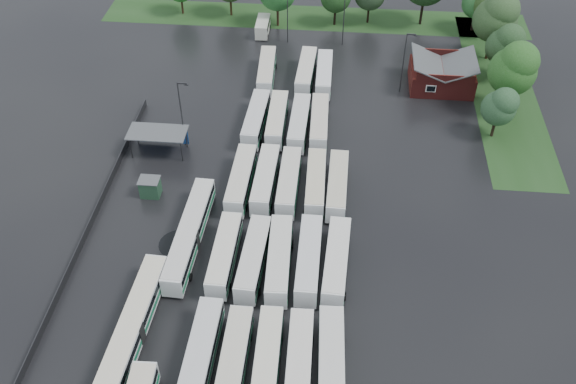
{
  "coord_description": "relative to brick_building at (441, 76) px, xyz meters",
  "views": [
    {
      "loc": [
        7.55,
        -48.36,
        56.83
      ],
      "look_at": [
        2.0,
        12.0,
        2.5
      ],
      "focal_mm": 40.0,
      "sensor_mm": 36.0,
      "label": 1
    }
  ],
  "objects": [
    {
      "name": "bus_r3c0",
      "position": [
        -28.44,
        -28.18,
        -0.04
      ],
      "size": [
        2.74,
        11.96,
        3.32
      ],
      "rotation": [
        0.0,
        0.0,
        -0.02
      ],
      "color": "white",
      "rests_on": "ground"
    },
    {
      "name": "bus_r1c4",
      "position": [
        -15.48,
        -54.95,
        -0.02
      ],
      "size": [
        3.06,
        12.14,
        3.35
      ],
      "rotation": [
        0.0,
        0.0,
        0.04
      ],
      "color": "white",
      "rests_on": "ground"
    },
    {
      "name": "bus_r2c2",
      "position": [
        -22.01,
        -41.76,
        -0.02
      ],
      "size": [
        3.01,
        12.13,
        3.35
      ],
      "rotation": [
        0.0,
        0.0,
        0.04
      ],
      "color": "white",
      "rests_on": "ground"
    },
    {
      "name": "lamp_post_back_w",
      "position": [
        -25.92,
        12.26,
        3.44
      ],
      "size": [
        1.41,
        0.27,
        9.14
      ],
      "color": "#2D2D30",
      "rests_on": "ground"
    },
    {
      "name": "artic_bus_west_c",
      "position": [
        -36.22,
        -52.29,
        -0.06
      ],
      "size": [
        3.27,
        17.65,
        3.26
      ],
      "rotation": [
        0.0,
        0.0,
        -0.05
      ],
      "color": "white",
      "rests_on": "ground"
    },
    {
      "name": "lamp_post_back_e",
      "position": [
        -16.09,
        12.18,
        3.72
      ],
      "size": [
        1.48,
        0.29,
        9.63
      ],
      "color": "#2D2D30",
      "rests_on": "ground"
    },
    {
      "name": "tree_north_6",
      "position": [
        7.66,
        19.79,
        3.92
      ],
      "size": [
        5.44,
        5.43,
        9.0
      ],
      "color": "black",
      "rests_on": "ground"
    },
    {
      "name": "bus_r4c0",
      "position": [
        -28.26,
        -14.36,
        -0.05
      ],
      "size": [
        2.95,
        11.97,
        3.31
      ],
      "rotation": [
        0.0,
        0.0,
        -0.04
      ],
      "color": "white",
      "rests_on": "ground"
    },
    {
      "name": "tree_east_2",
      "position": [
        9.76,
        3.27,
        4.44
      ],
      "size": [
        5.92,
        5.92,
        9.8
      ],
      "color": "black",
      "rests_on": "ground"
    },
    {
      "name": "bus_r2c4",
      "position": [
        -15.44,
        -41.43,
        -0.03
      ],
      "size": [
        3.06,
        12.11,
        3.34
      ],
      "rotation": [
        0.0,
        0.0,
        -0.04
      ],
      "color": "white",
      "rests_on": "ground"
    },
    {
      "name": "bus_r3c2",
      "position": [
        -22.16,
        -27.99,
        -0.08
      ],
      "size": [
        2.5,
        11.68,
        3.25
      ],
      "rotation": [
        0.0,
        0.0,
        -0.0
      ],
      "color": "white",
      "rests_on": "ground"
    },
    {
      "name": "ground",
      "position": [
        -24.0,
        -42.77,
        -1.87
      ],
      "size": [
        160.0,
        160.0,
        0.0
      ],
      "primitive_type": "plane",
      "color": "black",
      "rests_on": "ground"
    },
    {
      "name": "bus_r5c2",
      "position": [
        -21.85,
        -0.42,
        -0.07
      ],
      "size": [
        2.9,
        11.83,
        3.27
      ],
      "rotation": [
        0.0,
        0.0,
        -0.03
      ],
      "color": "white",
      "rests_on": "ground"
    },
    {
      "name": "bus_r4c2",
      "position": [
        -21.84,
        -14.71,
        -0.08
      ],
      "size": [
        2.66,
        11.69,
        3.24
      ],
      "rotation": [
        0.0,
        0.0,
        -0.02
      ],
      "color": "white",
      "rests_on": "ground"
    },
    {
      "name": "bus_r5c3",
      "position": [
        -18.86,
        -0.86,
        -0.11
      ],
      "size": [
        2.57,
        11.47,
        3.18
      ],
      "rotation": [
        0.0,
        0.0,
        0.01
      ],
      "color": "white",
      "rests_on": "ground"
    },
    {
      "name": "west_fence",
      "position": [
        -46.2,
        -34.77,
        -1.27
      ],
      "size": [
        0.1,
        50.0,
        1.2
      ],
      "primitive_type": "cube",
      "color": "#2D2D30",
      "rests_on": "ground"
    },
    {
      "name": "tree_east_0",
      "position": [
        6.64,
        -13.0,
        3.49
      ],
      "size": [
        5.06,
        5.03,
        8.33
      ],
      "color": "black",
      "rests_on": "ground"
    },
    {
      "name": "bus_r5c0",
      "position": [
        -28.27,
        -0.79,
        -0.07
      ],
      "size": [
        3.06,
        11.81,
        3.26
      ],
      "rotation": [
        0.0,
        0.0,
        0.05
      ],
      "color": "white",
      "rests_on": "ground"
    },
    {
      "name": "bus_r3c3",
      "position": [
        -18.64,
        -27.86,
        -0.11
      ],
      "size": [
        2.66,
        11.49,
        3.18
      ],
      "rotation": [
        0.0,
        0.0,
        0.02
      ],
      "color": "white",
      "rests_on": "ground"
    },
    {
      "name": "bus_r4c1",
      "position": [
        -25.17,
        -14.15,
        -0.09
      ],
      "size": [
        2.6,
        11.66,
        3.24
      ],
      "rotation": [
        0.0,
        0.0,
        0.01
      ],
      "color": "white",
      "rests_on": "ground"
    },
    {
      "name": "bus_r2c3",
      "position": [
        -18.62,
        -41.38,
        -0.03
      ],
      "size": [
        2.57,
        12.01,
        3.34
      ],
      "rotation": [
        0.0,
        0.0,
        0.0
      ],
      "color": "white",
      "rests_on": "ground"
    },
    {
      "name": "bus_r3c4",
      "position": [
        -15.79,
        -28.08,
        -0.09
      ],
      "size": [
        2.62,
        11.64,
        3.23
      ],
      "rotation": [
        0.0,
        0.0,
        -0.01
      ],
      "color": "white",
      "rests_on": "ground"
    },
    {
      "name": "bus_r1c2",
      "position": [
        -21.84,
        -55.07,
        -0.12
      ],
      "size": [
        2.65,
        11.45,
        3.17
      ],
      "rotation": [
        0.0,
        0.0,
        0.02
      ],
      "color": "white",
      "rests_on": "ground"
    },
    {
      "name": "wash_shed",
      "position": [
        -41.2,
        -20.74,
        1.12
      ],
      "size": [
        8.2,
        4.2,
        3.58
      ],
      "color": "#2D2D30",
      "rests_on": "ground"
    },
    {
      "name": "tree_east_1",
      "position": [
        9.2,
        -6.21,
        5.77
      ],
      "size": [
        7.16,
        7.16,
        11.86
      ],
      "color": "black",
      "rests_on": "ground"
    },
    {
      "name": "bus_r3c1",
      "position": [
        -25.27,
        -27.8,
        -0.06
      ],
      "size": [
        2.72,
        11.86,
        3.29
      ],
      "rotation": [
        0.0,
        0.0,
        -0.02
      ],
      "color": "white",
      "rests_on": "ground"
    },
    {
      "name": "brick_building",
      "position": [
        0.0,
        0.0,
        0.0
      ],
      "size": [
        10.07,
        8.6,
        5.39
      ],
      "color": "maroon",
      "rests_on": "ground"
    },
    {
      "name": "bus_r2c1",
      "position": [
        -25.0,
        -41.78,
        -0.08
      ],
      "size": [
        2.98,
        11.77,
        3.25
      ],
      "rotation": [
        0.0,
        0.0,
        -0.04
      ],
      "color": "white",
      "rests_on": "ground"
    },
    {
      "name": "bus_r2c0",
      "position": [
        -28.44,
        -41.46,
        -0.1
      ],
      "size": [
        2.59,
        11.59,
        3.22
      ],
      "rotation": [
        0.0,
        0.0,
        -0.01
      ],
      "color": "white",
      "rests_on": "ground"
    },
    {
      "name": "artic_bus_west_b",
      "position": [
        -33.13,
        -38.55,
        -0.08
      ],
      "size": [
        3.04,
        17.47,
        3.23
      ],
      "rotation": [
        0.0,
        0.0,
        -0.03
      ],
      "color": "white",
      "rests_on": "ground"
    },
    {
      "name": "bus_r1c3",
      "position": [
        -18.64,
        -55.22,
        -0.1
      ],
      "size": [
        2.68,
        11.58,
        3.21
      ],
      "rotation": [
        0.0,
        0.0,
        0.02
      ],
      "color": "white",
      "rests_on": "ground"
    },
    {
      "name": "lamp_post_ne",
      "position": [
        -6.46,
        -2.18,
        4.1
      ],
      "size": [
        1.58,
        0.31,
        10.28
      ],
      "color": "#2D2D30",
      "rests_on": "ground"
    },
    {
      "name": "puddle_3",
      "position": [
        -16.91,
        -45.02,
        -1.86
      ],
      "size": [
        4.48,
        4.48,
        0.01
      ],
      "primitive_type": "cylinder",
      "color": "black",
      "rests_on": "ground"
    },
    {
      "name": "utility_hut",
      "position": [
        -40.2,
        -30.17,
        -0.55
      ],
      "size": [
        2.7,
        2.2,
        2.62
      ],
      "color": "#1F432B",
      "rests_on": "ground"
    },
    {
      "name": "bus_r4c3",
      "position": [
        -18.9,
        -14.42,
        -0.08
      ],
      "size": [
        2.74,
        11.7,
        3.24
      ],
      "rotation": [
        0.0,
        0.0,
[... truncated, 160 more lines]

